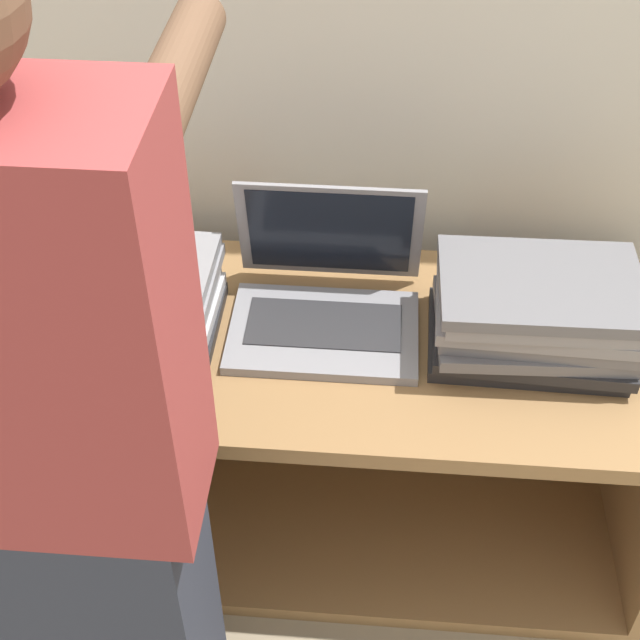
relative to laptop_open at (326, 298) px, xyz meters
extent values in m
plane|color=gray|center=(0.00, -0.34, -0.62)|extent=(12.00, 12.00, 0.00)
cube|color=olive|center=(0.00, -0.05, -0.07)|extent=(1.38, 0.58, 0.04)
cube|color=olive|center=(0.00, -0.05, -0.60)|extent=(1.38, 0.58, 0.04)
cube|color=olive|center=(-0.67, -0.05, -0.33)|extent=(0.04, 0.58, 0.49)
cube|color=olive|center=(0.67, -0.05, -0.33)|extent=(0.04, 0.58, 0.49)
cube|color=olive|center=(0.00, 0.22, -0.33)|extent=(1.31, 0.04, 0.49)
cube|color=gray|center=(0.00, -0.05, -0.04)|extent=(0.37, 0.25, 0.02)
cube|color=#28282B|center=(0.00, -0.04, -0.03)|extent=(0.30, 0.14, 0.00)
cube|color=gray|center=(0.00, 0.10, 0.09)|extent=(0.37, 0.06, 0.24)
cube|color=black|center=(0.00, 0.10, 0.09)|extent=(0.32, 0.05, 0.21)
cube|color=#232326|center=(-0.39, -0.06, -0.04)|extent=(0.37, 0.25, 0.02)
cube|color=#B7B7BC|center=(-0.39, -0.05, -0.02)|extent=(0.37, 0.26, 0.02)
cube|color=#B7B7BC|center=(-0.40, -0.05, 0.01)|extent=(0.37, 0.26, 0.02)
cube|color=#232326|center=(-0.40, -0.05, 0.03)|extent=(0.37, 0.25, 0.02)
cube|color=gray|center=(-0.39, -0.05, 0.06)|extent=(0.37, 0.25, 0.02)
cube|color=gray|center=(-0.39, -0.05, 0.08)|extent=(0.37, 0.25, 0.02)
cube|color=#232326|center=(0.39, -0.04, -0.04)|extent=(0.37, 0.26, 0.02)
cube|color=#232326|center=(0.39, -0.05, -0.02)|extent=(0.38, 0.26, 0.02)
cube|color=slate|center=(0.40, -0.05, 0.01)|extent=(0.37, 0.26, 0.02)
cube|color=slate|center=(0.40, -0.05, 0.03)|extent=(0.37, 0.26, 0.02)
cube|color=gray|center=(0.39, -0.05, 0.06)|extent=(0.37, 0.26, 0.02)
cube|color=gray|center=(0.40, -0.05, 0.08)|extent=(0.37, 0.25, 0.02)
cube|color=slate|center=(0.39, -0.06, 0.11)|extent=(0.37, 0.25, 0.02)
cube|color=#2D3342|center=(-0.32, -0.59, -0.24)|extent=(0.34, 0.20, 0.75)
cube|color=#993838|center=(-0.32, -0.59, 0.43)|extent=(0.40, 0.20, 0.59)
cylinder|color=brown|center=(-0.16, -0.33, 0.63)|extent=(0.07, 0.32, 0.07)
camera|label=1|loc=(0.10, -1.31, 1.13)|focal=50.00mm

